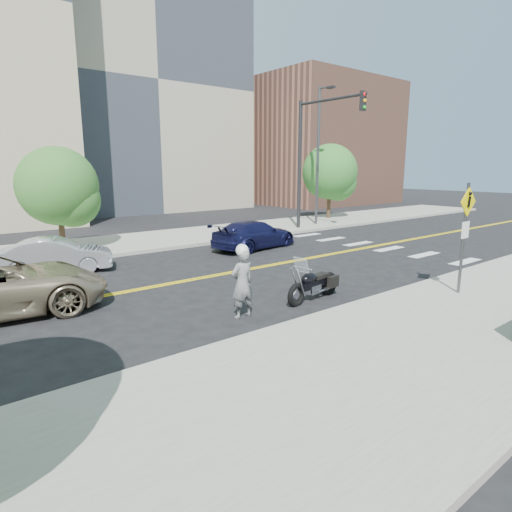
{
  "coord_description": "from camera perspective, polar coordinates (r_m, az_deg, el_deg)",
  "views": [
    {
      "loc": [
        -7.27,
        -11.69,
        3.53
      ],
      "look_at": [
        -0.23,
        -2.87,
        1.2
      ],
      "focal_mm": 30.0,
      "sensor_mm": 36.0,
      "label": 1
    }
  ],
  "objects": [
    {
      "name": "pedestrian_sign",
      "position": [
        12.77,
        26.09,
        3.41
      ],
      "size": [
        0.78,
        0.08,
        3.0
      ],
      "color": "#4C4C51",
      "rests_on": "sidewalk_near"
    },
    {
      "name": "tree_far_b",
      "position": [
        29.94,
        9.81,
        11.01
      ],
      "size": [
        3.72,
        3.72,
        5.14
      ],
      "rotation": [
        0.0,
        0.0,
        0.35
      ],
      "color": "#382619",
      "rests_on": "ground"
    },
    {
      "name": "building_mid",
      "position": [
        41.18,
        -17.46,
        20.19
      ],
      "size": [
        18.0,
        14.0,
        20.0
      ],
      "primitive_type": "cube",
      "color": "#A39984",
      "rests_on": "ground_plane"
    },
    {
      "name": "sidewalk_near",
      "position": [
        9.08,
        20.15,
        -11.46
      ],
      "size": [
        60.0,
        5.0,
        0.15
      ],
      "primitive_type": "cube",
      "color": "#9E9B91",
      "rests_on": "ground_plane"
    },
    {
      "name": "building_right",
      "position": [
        46.02,
        8.02,
        14.63
      ],
      "size": [
        14.0,
        12.0,
        12.0
      ],
      "primitive_type": "cube",
      "color": "#8C5947",
      "rests_on": "ground_plane"
    },
    {
      "name": "parked_car_blue",
      "position": [
        19.03,
        -0.21,
        2.88
      ],
      "size": [
        4.53,
        2.43,
        1.25
      ],
      "primitive_type": "imported",
      "rotation": [
        0.0,
        0.0,
        1.74
      ],
      "color": "#161844",
      "rests_on": "ground"
    },
    {
      "name": "lamp_post",
      "position": [
        26.51,
        8.24,
        12.89
      ],
      "size": [
        0.16,
        0.16,
        8.0
      ],
      "primitive_type": "cylinder",
      "color": "#4C4C51",
      "rests_on": "sidewalk_far"
    },
    {
      "name": "traffic_light",
      "position": [
        24.1,
        7.45,
        14.28
      ],
      "size": [
        0.28,
        4.5,
        7.0
      ],
      "color": "black",
      "rests_on": "sidewalk_far"
    },
    {
      "name": "tree_far_a",
      "position": [
        19.58,
        -24.92,
        8.43
      ],
      "size": [
        3.22,
        3.22,
        4.41
      ],
      "rotation": [
        0.0,
        0.0,
        0.21
      ],
      "color": "#382619",
      "rests_on": "ground"
    },
    {
      "name": "motorcyclist",
      "position": [
        10.15,
        -1.84,
        -3.39
      ],
      "size": [
        0.62,
        0.41,
        1.8
      ],
      "rotation": [
        0.0,
        0.0,
        3.14
      ],
      "color": "#A5A6A9",
      "rests_on": "ground"
    },
    {
      "name": "ground_plane",
      "position": [
        14.22,
        -6.53,
        -2.79
      ],
      "size": [
        120.0,
        120.0,
        0.0
      ],
      "primitive_type": "plane",
      "color": "black",
      "rests_on": "ground"
    },
    {
      "name": "sidewalk_far",
      "position": [
        20.81,
        -17.62,
        1.56
      ],
      "size": [
        60.0,
        5.0,
        0.15
      ],
      "primitive_type": "cube",
      "color": "#9E9B91",
      "rests_on": "ground_plane"
    },
    {
      "name": "motorcycle",
      "position": [
        11.69,
        7.74,
        -2.79
      ],
      "size": [
        2.15,
        0.92,
        1.27
      ],
      "primitive_type": null,
      "rotation": [
        0.0,
        0.0,
        0.14
      ],
      "color": "black",
      "rests_on": "ground"
    },
    {
      "name": "parked_car_silver",
      "position": [
        16.2,
        -25.07,
        0.12
      ],
      "size": [
        3.84,
        2.44,
        1.19
      ],
      "primitive_type": "imported",
      "rotation": [
        0.0,
        0.0,
        1.22
      ],
      "color": "silver",
      "rests_on": "ground"
    }
  ]
}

